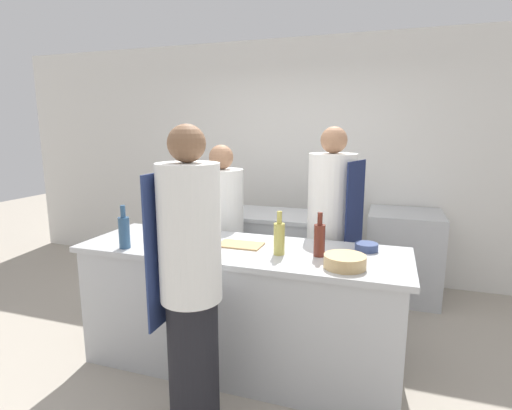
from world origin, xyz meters
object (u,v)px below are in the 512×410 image
at_px(bottle_wine, 124,231).
at_px(bowl_prep_small, 345,261).
at_px(bottle_sauce, 202,227).
at_px(bottle_olive_oil, 279,237).
at_px(chef_at_prep_near, 191,285).
at_px(bowl_mixing_large, 366,247).
at_px(chef_at_stove, 331,235).
at_px(stockpot, 214,202).
at_px(chef_at_pass_far, 222,235).
at_px(bottle_cooking_oil, 201,243).
at_px(bottle_vinegar, 319,239).
at_px(oven_range, 403,255).

height_order(bottle_wine, bowl_prep_small, bottle_wine).
bearing_deg(bottle_sauce, bottle_olive_oil, -9.67).
xyz_separation_m(chef_at_prep_near, bottle_wine, (-0.76, 0.44, 0.14)).
xyz_separation_m(bottle_wine, bowl_mixing_large, (1.66, 0.49, -0.10)).
height_order(chef_at_stove, stockpot, chef_at_stove).
bearing_deg(bottle_wine, chef_at_pass_far, 68.59).
bearing_deg(bottle_cooking_oil, bottle_olive_oil, 17.77).
xyz_separation_m(bottle_wine, bottle_cooking_oil, (0.58, 0.05, -0.05)).
bearing_deg(bottle_sauce, bowl_prep_small, -12.14).
relative_size(chef_at_pass_far, bottle_sauce, 5.41).
bearing_deg(bottle_vinegar, bottle_cooking_oil, -164.58).
xyz_separation_m(oven_range, bottle_vinegar, (-0.61, -1.75, 0.59)).
xyz_separation_m(chef_at_stove, bowl_mixing_large, (0.31, -0.45, 0.06)).
height_order(bottle_olive_oil, stockpot, bottle_olive_oil).
relative_size(chef_at_stove, bottle_cooking_oil, 9.31).
bearing_deg(bowl_mixing_large, chef_at_pass_far, 161.53).
xyz_separation_m(chef_at_prep_near, stockpot, (-0.69, 1.82, 0.12)).
bearing_deg(bowl_mixing_large, chef_at_stove, 124.74).
distance_m(chef_at_stove, bottle_vinegar, 0.70).
height_order(bottle_wine, stockpot, bottle_wine).
bearing_deg(bottle_vinegar, chef_at_pass_far, 146.44).
relative_size(bottle_sauce, bowl_mixing_large, 1.87).
bearing_deg(bottle_sauce, stockpot, 110.14).
bearing_deg(bottle_cooking_oil, bowl_mixing_large, 22.48).
relative_size(bowl_mixing_large, bowl_prep_small, 0.62).
bearing_deg(bottle_cooking_oil, chef_at_stove, 49.48).
xyz_separation_m(chef_at_stove, bottle_sauce, (-0.89, -0.62, 0.15)).
xyz_separation_m(oven_range, bowl_prep_small, (-0.42, -1.92, 0.51)).
relative_size(bottle_wine, bottle_cooking_oil, 1.63).
xyz_separation_m(bottle_vinegar, bottle_sauce, (-0.90, 0.06, -0.00)).
xyz_separation_m(chef_at_stove, stockpot, (-1.27, 0.44, 0.13)).
relative_size(bottle_olive_oil, bottle_wine, 0.96).
relative_size(bottle_cooking_oil, bowl_prep_small, 0.74).
bearing_deg(bottle_olive_oil, bottle_vinegar, 10.75).
relative_size(chef_at_pass_far, bottle_cooking_oil, 8.49).
bearing_deg(bottle_vinegar, chef_at_prep_near, -130.73).
bearing_deg(bowl_prep_small, chef_at_prep_near, -146.61).
bearing_deg(chef_at_stove, bowl_prep_small, 29.36).
distance_m(chef_at_stove, chef_at_pass_far, 0.99).
relative_size(bottle_wine, bowl_mixing_large, 1.95).
xyz_separation_m(oven_range, chef_at_stove, (-0.63, -1.07, 0.43)).
xyz_separation_m(bottle_vinegar, bottle_wine, (-1.36, -0.26, 0.00)).
relative_size(bottle_wine, bottle_sauce, 1.04).
bearing_deg(bowl_prep_small, stockpot, 138.83).
distance_m(bowl_mixing_large, stockpot, 1.82).
xyz_separation_m(oven_range, bottle_wine, (-1.97, -2.01, 0.59)).
bearing_deg(bottle_cooking_oil, bottle_vinegar, 15.42).
xyz_separation_m(chef_at_pass_far, bowl_mixing_large, (1.30, -0.43, 0.14)).
relative_size(chef_at_pass_far, bottle_olive_oil, 5.40).
xyz_separation_m(bottle_wine, bottle_sauce, (0.46, 0.32, -0.00)).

